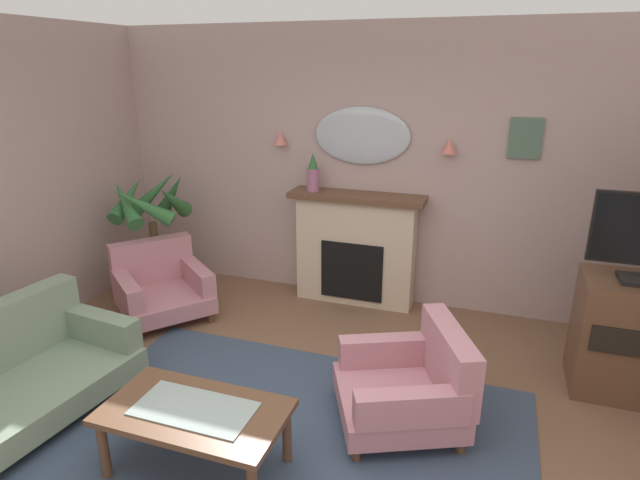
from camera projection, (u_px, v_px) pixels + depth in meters
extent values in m
cube|color=brown|center=(265.00, 480.00, 3.20)|extent=(6.59, 6.47, 0.10)
cube|color=#B29993|center=(376.00, 168.00, 5.23)|extent=(6.59, 0.10, 2.77)
cube|color=#38475B|center=(277.00, 451.00, 3.36)|extent=(3.20, 2.40, 0.01)
cube|color=beige|center=(356.00, 251.00, 5.36)|extent=(1.20, 0.28, 1.10)
cube|color=black|center=(353.00, 270.00, 5.32)|extent=(0.64, 0.12, 0.60)
cube|color=brown|center=(356.00, 197.00, 5.15)|extent=(1.36, 0.36, 0.06)
cylinder|color=#9E6084|center=(313.00, 180.00, 5.23)|extent=(0.13, 0.13, 0.23)
cone|color=#2D6633|center=(313.00, 161.00, 5.17)|extent=(0.10, 0.10, 0.16)
ellipsoid|color=#B2BCC6|center=(362.00, 136.00, 5.10)|extent=(0.96, 0.06, 0.56)
cone|color=#D17066|center=(280.00, 138.00, 5.34)|extent=(0.14, 0.14, 0.14)
cone|color=#D17066|center=(449.00, 146.00, 4.81)|extent=(0.14, 0.14, 0.14)
cube|color=#4C6B56|center=(525.00, 138.00, 4.63)|extent=(0.28, 0.03, 0.36)
cube|color=brown|center=(194.00, 412.00, 3.09)|extent=(1.10, 0.60, 0.04)
cube|color=#8C9E99|center=(194.00, 409.00, 3.08)|extent=(0.72, 0.36, 0.01)
cylinder|color=brown|center=(104.00, 450.00, 3.09)|extent=(0.06, 0.06, 0.40)
cylinder|color=brown|center=(153.00, 403.00, 3.52)|extent=(0.06, 0.06, 0.40)
cylinder|color=brown|center=(287.00, 435.00, 3.22)|extent=(0.06, 0.06, 0.40)
cube|color=gray|center=(11.00, 404.00, 3.52)|extent=(1.03, 1.78, 0.18)
cube|color=gray|center=(99.00, 327.00, 4.12)|extent=(0.77, 0.24, 0.24)
cylinder|color=brown|center=(135.00, 376.00, 4.09)|extent=(0.07, 0.07, 0.10)
cylinder|color=brown|center=(74.00, 356.00, 4.37)|extent=(0.07, 0.07, 0.10)
cube|color=#B77A84|center=(397.00, 400.00, 3.59)|extent=(1.06, 1.06, 0.16)
cube|color=#B77A84|center=(449.00, 359.00, 3.52)|extent=(0.48, 0.79, 0.45)
cube|color=#B77A84|center=(388.00, 350.00, 3.85)|extent=(0.71, 0.43, 0.22)
cube|color=#B77A84|center=(412.00, 408.00, 3.20)|extent=(0.71, 0.43, 0.22)
cylinder|color=brown|center=(341.00, 390.00, 3.92)|extent=(0.06, 0.06, 0.10)
cylinder|color=brown|center=(356.00, 454.00, 3.28)|extent=(0.06, 0.06, 0.10)
cylinder|color=brown|center=(429.00, 385.00, 3.98)|extent=(0.06, 0.06, 0.10)
cylinder|color=brown|center=(461.00, 447.00, 3.34)|extent=(0.06, 0.06, 0.10)
cube|color=#B77A84|center=(165.00, 300.00, 5.10)|extent=(1.12, 1.12, 0.16)
cube|color=#B77A84|center=(152.00, 261.00, 5.28)|extent=(0.62, 0.73, 0.45)
cube|color=#B77A84|center=(127.00, 290.00, 4.87)|extent=(0.65, 0.56, 0.22)
cube|color=#B77A84|center=(197.00, 275.00, 5.22)|extent=(0.65, 0.56, 0.22)
cylinder|color=brown|center=(140.00, 336.00, 4.70)|extent=(0.06, 0.06, 0.10)
cylinder|color=brown|center=(211.00, 317.00, 5.05)|extent=(0.06, 0.06, 0.10)
cylinder|color=brown|center=(122.00, 307.00, 5.25)|extent=(0.06, 0.06, 0.10)
cylinder|color=brown|center=(188.00, 292.00, 5.59)|extent=(0.06, 0.06, 0.10)
cube|color=brown|center=(633.00, 337.00, 3.87)|extent=(0.80, 0.56, 0.90)
cylinder|color=silver|center=(158.00, 277.00, 5.62)|extent=(0.45, 0.45, 0.39)
cylinder|color=brown|center=(155.00, 242.00, 5.49)|extent=(0.08, 0.08, 0.42)
cone|color=#2D6633|center=(173.00, 200.00, 5.31)|extent=(0.27, 0.64, 0.48)
cone|color=#2D6633|center=(171.00, 195.00, 5.52)|extent=(0.57, 0.37, 0.58)
cone|color=#2D6633|center=(153.00, 194.00, 5.58)|extent=(0.58, 0.43, 0.55)
cone|color=#2D6633|center=(128.00, 198.00, 5.40)|extent=(0.24, 0.64, 0.45)
cone|color=#2D6633|center=(125.00, 203.00, 5.20)|extent=(0.61, 0.49, 0.47)
cone|color=#2D6633|center=(143.00, 206.00, 5.11)|extent=(0.65, 0.38, 0.45)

